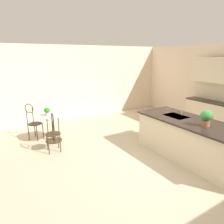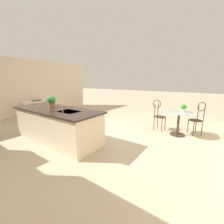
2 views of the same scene
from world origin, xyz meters
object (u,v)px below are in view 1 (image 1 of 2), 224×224
(chair_by_island, at_px, (53,130))
(potted_plant_counter_near, at_px, (206,117))
(potted_plant_on_table, at_px, (47,111))
(chair_near_window, at_px, (33,120))
(bistro_table, at_px, (53,126))

(chair_by_island, bearing_deg, potted_plant_counter_near, 46.86)
(chair_by_island, xyz_separation_m, potted_plant_on_table, (-0.77, 0.09, 0.30))
(chair_near_window, bearing_deg, bistro_table, 41.75)
(potted_plant_counter_near, bearing_deg, bistro_table, -142.63)
(bistro_table, xyz_separation_m, potted_plant_counter_near, (3.05, 2.33, 0.67))
(chair_by_island, bearing_deg, potted_plant_on_table, 173.18)
(chair_by_island, relative_size, potted_plant_on_table, 4.48)
(bistro_table, relative_size, potted_plant_counter_near, 2.32)
(bistro_table, height_order, chair_by_island, chair_by_island)
(bistro_table, height_order, potted_plant_on_table, potted_plant_on_table)
(bistro_table, xyz_separation_m, potted_plant_on_table, (-0.09, -0.11, 0.43))
(potted_plant_on_table, distance_m, potted_plant_counter_near, 3.99)
(chair_near_window, relative_size, potted_plant_on_table, 4.48)
(bistro_table, relative_size, potted_plant_on_table, 3.44)
(potted_plant_on_table, bearing_deg, bistro_table, 48.91)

